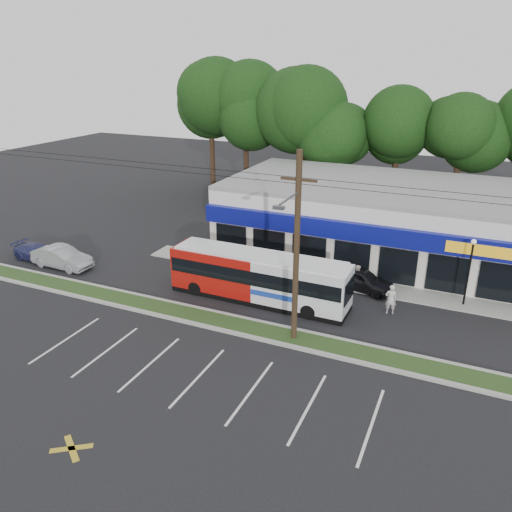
{
  "coord_description": "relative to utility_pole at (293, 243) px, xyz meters",
  "views": [
    {
      "loc": [
        10.58,
        -20.79,
        13.88
      ],
      "look_at": [
        -0.99,
        5.0,
        2.65
      ],
      "focal_mm": 35.0,
      "sensor_mm": 36.0,
      "label": 1
    }
  ],
  "objects": [
    {
      "name": "strip_mall",
      "position": [
        2.67,
        14.99,
        -2.76
      ],
      "size": [
        25.0,
        12.55,
        5.3
      ],
      "color": "white",
      "rests_on": "ground"
    },
    {
      "name": "ground",
      "position": [
        -2.83,
        -0.93,
        -5.41
      ],
      "size": [
        120.0,
        120.0,
        0.0
      ],
      "primitive_type": "plane",
      "color": "black",
      "rests_on": "ground"
    },
    {
      "name": "grass_strip",
      "position": [
        -2.83,
        0.07,
        -5.35
      ],
      "size": [
        40.0,
        1.6,
        0.12
      ],
      "primitive_type": "cube",
      "color": "#233B18",
      "rests_on": "ground"
    },
    {
      "name": "car_silver",
      "position": [
        -18.24,
        2.57,
        -4.66
      ],
      "size": [
        4.61,
        1.7,
        1.51
      ],
      "primitive_type": "imported",
      "rotation": [
        0.0,
        0.0,
        1.55
      ],
      "color": "#94949A",
      "rests_on": "ground"
    },
    {
      "name": "sidewalk",
      "position": [
        2.17,
        8.07,
        -5.36
      ],
      "size": [
        32.0,
        2.2,
        0.1
      ],
      "primitive_type": "cube",
      "color": "#9E9E93",
      "rests_on": "ground"
    },
    {
      "name": "lamp_post",
      "position": [
        8.17,
        7.87,
        -2.74
      ],
      "size": [
        0.3,
        0.3,
        4.25
      ],
      "color": "black",
      "rests_on": "ground"
    },
    {
      "name": "utility_pole",
      "position": [
        0.0,
        0.0,
        0.0
      ],
      "size": [
        50.0,
        2.77,
        10.0
      ],
      "color": "black",
      "rests_on": "ground"
    },
    {
      "name": "car_dark",
      "position": [
        1.98,
        7.57,
        -4.7
      ],
      "size": [
        4.45,
        2.49,
        1.43
      ],
      "primitive_type": "imported",
      "rotation": [
        0.0,
        0.0,
        1.37
      ],
      "color": "black",
      "rests_on": "ground"
    },
    {
      "name": "curb_south",
      "position": [
        -2.83,
        -0.78,
        -5.34
      ],
      "size": [
        40.0,
        0.25,
        0.14
      ],
      "primitive_type": "cube",
      "color": "#9E9E93",
      "rests_on": "ground"
    },
    {
      "name": "curb_north",
      "position": [
        -2.83,
        0.92,
        -5.34
      ],
      "size": [
        40.0,
        0.25,
        0.14
      ],
      "primitive_type": "cube",
      "color": "#9E9E93",
      "rests_on": "ground"
    },
    {
      "name": "metrobus",
      "position": [
        -3.41,
        3.57,
        -3.82
      ],
      "size": [
        11.23,
        2.49,
        3.01
      ],
      "rotation": [
        0.0,
        0.0,
        -0.01
      ],
      "color": "#A2110C",
      "rests_on": "ground"
    },
    {
      "name": "tree_line",
      "position": [
        1.17,
        25.07,
        3.0
      ],
      "size": [
        46.76,
        6.76,
        11.83
      ],
      "color": "black",
      "rests_on": "ground"
    },
    {
      "name": "car_blue",
      "position": [
        -20.89,
        2.86,
        -4.82
      ],
      "size": [
        4.22,
        2.02,
        1.19
      ],
      "primitive_type": "imported",
      "rotation": [
        0.0,
        0.0,
        1.48
      ],
      "color": "navy",
      "rests_on": "ground"
    },
    {
      "name": "pedestrian_b",
      "position": [
        1.71,
        7.57,
        -4.58
      ],
      "size": [
        0.99,
        0.89,
        1.66
      ],
      "primitive_type": "imported",
      "rotation": [
        0.0,
        0.0,
        2.75
      ],
      "color": "beige",
      "rests_on": "ground"
    },
    {
      "name": "pedestrian_a",
      "position": [
        4.29,
        5.07,
        -4.5
      ],
      "size": [
        0.76,
        0.6,
        1.82
      ],
      "primitive_type": "imported",
      "rotation": [
        0.0,
        0.0,
        3.42
      ],
      "color": "beige",
      "rests_on": "ground"
    }
  ]
}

